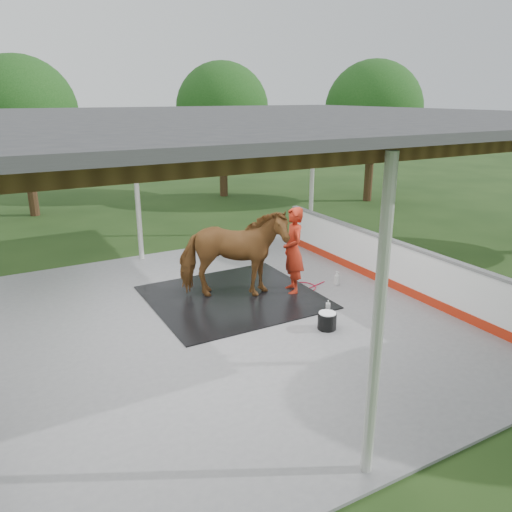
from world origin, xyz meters
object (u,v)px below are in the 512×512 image
horse (233,254)px  wash_bucket (327,321)px  dasher_board (385,262)px  handler (293,251)px

horse → wash_bucket: size_ratio=6.47×
dasher_board → wash_bucket: size_ratio=21.68×
horse → handler: bearing=-79.1°
horse → wash_bucket: horse is taller
handler → horse: bearing=-87.3°
dasher_board → handler: handler is taller
wash_bucket → dasher_board: bearing=26.5°
horse → wash_bucket: bearing=-133.7°
dasher_board → horse: 3.76m
dasher_board → handler: size_ratio=4.01×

